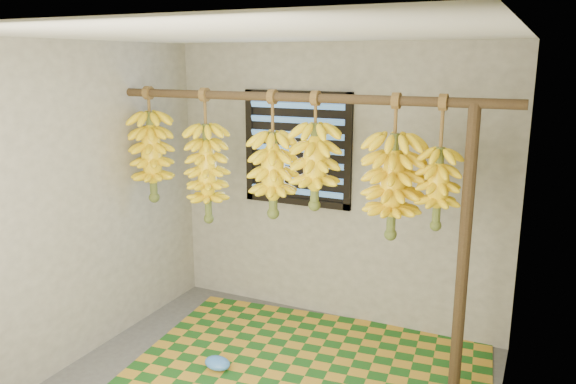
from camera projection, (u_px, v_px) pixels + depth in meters
The scene contains 15 objects.
ceiling at pixel (247, 34), 3.23m from camera, with size 3.00×3.00×0.01m, color silver.
wall_back at pixel (335, 186), 4.83m from camera, with size 3.00×0.01×2.40m, color gray.
wall_left at pixel (72, 207), 4.13m from camera, with size 0.01×3.00×2.40m, color gray.
wall_right at pixel (507, 272), 2.88m from camera, with size 0.01×3.00×2.40m, color gray.
window at pixel (297, 149), 4.88m from camera, with size 1.00×0.04×1.00m.
hanging_pole at pixel (297, 98), 3.93m from camera, with size 0.06×0.06×3.00m, color #44311B.
support_post at pixel (463, 257), 3.67m from camera, with size 0.08×0.08×2.00m, color #44311B.
woven_mat at pixel (304, 377), 4.09m from camera, with size 2.59×2.07×0.01m, color #1A5118.
plastic_bag at pixel (217, 363), 4.18m from camera, with size 0.21×0.16×0.09m, color #3D80E5.
banana_bunch_a at pixel (152, 156), 4.60m from camera, with size 0.33×0.33×0.93m.
banana_bunch_b at pixel (207, 173), 4.40m from camera, with size 0.33×0.33×1.05m.
banana_bunch_c at pixel (273, 174), 4.15m from camera, with size 0.33×0.33×0.94m.
banana_bunch_d at pixel (315, 166), 3.99m from camera, with size 0.33×0.33×0.84m.
banana_bunch_e at pixel (393, 186), 3.77m from camera, with size 0.39×0.39×0.98m.
banana_bunch_f at pixel (438, 188), 3.64m from camera, with size 0.27×0.27×0.88m.
Camera 1 is at (1.64, -2.93, 2.27)m, focal length 35.00 mm.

